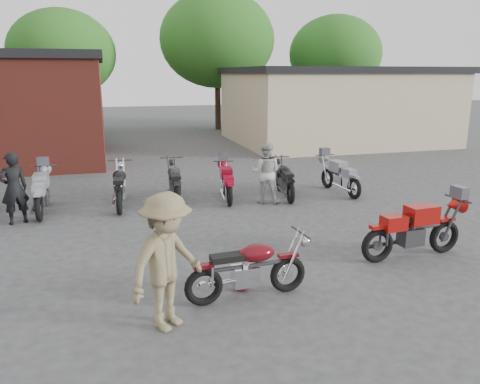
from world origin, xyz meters
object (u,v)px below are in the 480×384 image
object	(u,v)px
person_dark	(14,188)
person_tan	(167,262)
row_bike_5	(285,177)
person_light	(266,172)
row_bike_2	(120,184)
row_bike_6	(340,174)
helmet	(240,283)
row_bike_3	(175,180)
sportbike	(415,227)
row_bike_4	(227,181)
row_bike_1	(41,190)
vintage_motorcycle	(249,265)

from	to	relation	value
person_dark	person_tan	size ratio (longest dim) A/B	0.88
person_dark	row_bike_5	distance (m)	7.07
person_light	row_bike_2	distance (m)	3.95
row_bike_6	helmet	bearing A→B (deg)	134.00
row_bike_3	row_bike_5	distance (m)	3.15
sportbike	row_bike_3	size ratio (longest dim) A/B	1.02
row_bike_4	row_bike_5	bearing A→B (deg)	-87.51
person_dark	row_bike_6	distance (m)	8.80
helmet	row_bike_4	world-z (taller)	row_bike_4
row_bike_2	row_bike_3	size ratio (longest dim) A/B	1.01
helmet	row_bike_3	xyz separation A→B (m)	(-0.23, 5.86, 0.48)
sportbike	row_bike_5	bearing A→B (deg)	95.56
person_dark	row_bike_4	bearing A→B (deg)	164.24
row_bike_4	sportbike	bearing A→B (deg)	-146.91
helmet	person_light	xyz separation A→B (m)	(2.16, 5.00, 0.73)
sportbike	row_bike_1	xyz separation A→B (m)	(-7.29, 5.21, -0.02)
row_bike_4	row_bike_5	distance (m)	1.70
sportbike	row_bike_6	bearing A→B (deg)	75.74
helmet	row_bike_1	world-z (taller)	row_bike_1
sportbike	person_light	distance (m)	4.79
helmet	row_bike_5	xyz separation A→B (m)	(2.89, 5.43, 0.45)
vintage_motorcycle	row_bike_2	bearing A→B (deg)	102.88
sportbike	helmet	size ratio (longest dim) A/B	7.96
row_bike_1	row_bike_6	bearing A→B (deg)	-92.29
sportbike	person_tan	distance (m)	5.09
person_dark	row_bike_4	xyz separation A→B (m)	(5.35, 0.73, -0.32)
vintage_motorcycle	sportbike	size ratio (longest dim) A/B	0.91
row_bike_1	person_dark	bearing A→B (deg)	147.77
row_bike_3	row_bike_6	xyz separation A→B (m)	(4.86, -0.46, -0.04)
person_light	row_bike_1	world-z (taller)	person_light
vintage_motorcycle	person_light	xyz separation A→B (m)	(2.10, 5.32, 0.29)
helmet	row_bike_6	size ratio (longest dim) A/B	0.14
sportbike	row_bike_4	size ratio (longest dim) A/B	1.15
vintage_motorcycle	sportbike	distance (m)	3.65
row_bike_3	row_bike_5	xyz separation A→B (m)	(3.12, -0.42, -0.03)
vintage_motorcycle	person_dark	distance (m)	6.68
row_bike_4	row_bike_6	bearing A→B (deg)	-85.36
helmet	row_bike_5	bearing A→B (deg)	61.99
row_bike_2	vintage_motorcycle	bearing A→B (deg)	-159.56
person_light	sportbike	bearing A→B (deg)	131.64
helmet	row_bike_2	bearing A→B (deg)	106.73
person_light	row_bike_6	bearing A→B (deg)	-147.06
sportbike	person_light	bearing A→B (deg)	105.06
person_light	row_bike_3	size ratio (longest dim) A/B	0.81
vintage_motorcycle	row_bike_1	distance (m)	7.03
person_tan	row_bike_5	xyz separation A→B (m)	(4.18, 6.26, -0.41)
sportbike	person_light	size ratio (longest dim) A/B	1.26
vintage_motorcycle	row_bike_3	xyz separation A→B (m)	(-0.29, 6.17, 0.04)
row_bike_5	row_bike_6	xyz separation A→B (m)	(1.74, -0.03, -0.00)
row_bike_2	row_bike_5	world-z (taller)	row_bike_2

